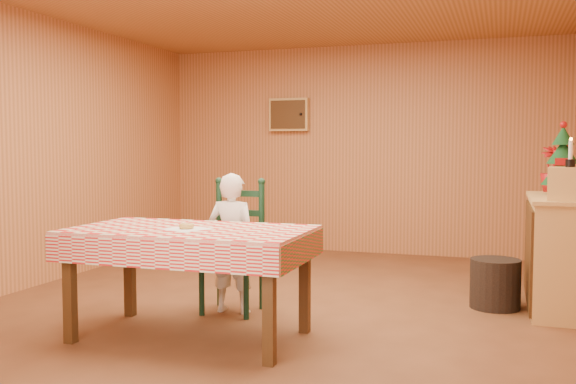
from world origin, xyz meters
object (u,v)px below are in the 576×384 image
(crate, at_px, (570,184))
(storage_bin, at_px, (495,284))
(ladder_chair, at_px, (235,249))
(seated_child, at_px, (232,243))
(shelf_unit, at_px, (561,253))
(dining_table, at_px, (190,240))
(christmas_tree, at_px, (562,161))

(crate, height_order, storage_bin, crate)
(crate, distance_m, storage_bin, 1.03)
(ladder_chair, bearing_deg, crate, 10.93)
(seated_child, relative_size, shelf_unit, 0.91)
(dining_table, height_order, seated_child, seated_child)
(dining_table, relative_size, christmas_tree, 2.67)
(seated_child, distance_m, crate, 2.63)
(dining_table, relative_size, crate, 5.52)
(christmas_tree, relative_size, storage_bin, 1.52)
(seated_child, height_order, christmas_tree, christmas_tree)
(seated_child, distance_m, shelf_unit, 2.69)
(dining_table, relative_size, ladder_chair, 1.53)
(shelf_unit, bearing_deg, seated_child, -159.44)
(ladder_chair, distance_m, christmas_tree, 2.86)
(ladder_chair, xyz_separation_m, crate, (2.53, 0.49, 0.55))
(seated_child, height_order, shelf_unit, seated_child)
(dining_table, distance_m, crate, 2.86)
(seated_child, xyz_separation_m, shelf_unit, (2.52, 0.95, -0.10))
(crate, xyz_separation_m, christmas_tree, (-0.00, 0.65, 0.16))
(seated_child, bearing_deg, christmas_tree, -154.71)
(seated_child, xyz_separation_m, storage_bin, (2.01, 0.81, -0.36))
(ladder_chair, bearing_deg, christmas_tree, 24.23)
(shelf_unit, xyz_separation_m, christmas_tree, (0.01, 0.25, 0.74))
(ladder_chair, relative_size, christmas_tree, 1.74)
(shelf_unit, bearing_deg, dining_table, -146.39)
(ladder_chair, bearing_deg, storage_bin, 20.56)
(christmas_tree, bearing_deg, storage_bin, -143.47)
(dining_table, xyz_separation_m, storage_bin, (2.01, 1.54, -0.48))
(shelf_unit, bearing_deg, christmas_tree, 88.02)
(dining_table, relative_size, storage_bin, 4.06)
(crate, bearing_deg, christmas_tree, 90.00)
(ladder_chair, height_order, storage_bin, ladder_chair)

